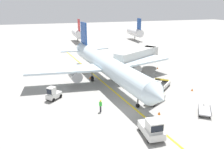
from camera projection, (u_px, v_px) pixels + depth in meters
ground_plane at (129, 109)px, 31.42m from camera, size 300.00×300.00×0.00m
taxi_line_yellow at (119, 96)px, 36.07m from camera, size 7.35×79.71×0.01m
airliner at (106, 64)px, 41.53m from camera, size 28.50×35.34×10.10m
jet_bridge at (140, 55)px, 48.67m from camera, size 12.37×8.60×4.85m
pushback_tug at (152, 128)px, 24.75m from camera, size 2.17×3.74×2.20m
baggage_tug_near_wing at (53, 94)px, 34.43m from camera, size 2.63×2.61×2.10m
belt_loader_forward_hold at (163, 84)px, 39.27m from camera, size 4.60×4.22×2.59m
belt_loader_aft_hold at (155, 98)px, 33.35m from camera, size 4.95×3.61×2.59m
baggage_cart_loaded at (204, 111)px, 30.00m from camera, size 2.94×3.47×0.94m
ground_crew_marshaller at (101, 105)px, 30.54m from camera, size 0.36×0.24×1.70m
safety_cone_nose_left at (159, 113)px, 29.93m from camera, size 0.36×0.36×0.44m
safety_cone_nose_right at (158, 68)px, 50.98m from camera, size 0.36×0.36×0.44m
safety_cone_wingtip_left at (192, 90)px, 38.07m from camera, size 0.36×0.36×0.44m
safety_cone_wingtip_right at (90, 78)px, 44.30m from camera, size 0.36×0.36×0.44m
distant_aircraft_mid_left at (78, 33)px, 86.76m from camera, size 3.00×10.10×8.80m
distant_aircraft_mid_right at (135, 32)px, 90.93m from camera, size 3.00×10.10×8.80m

